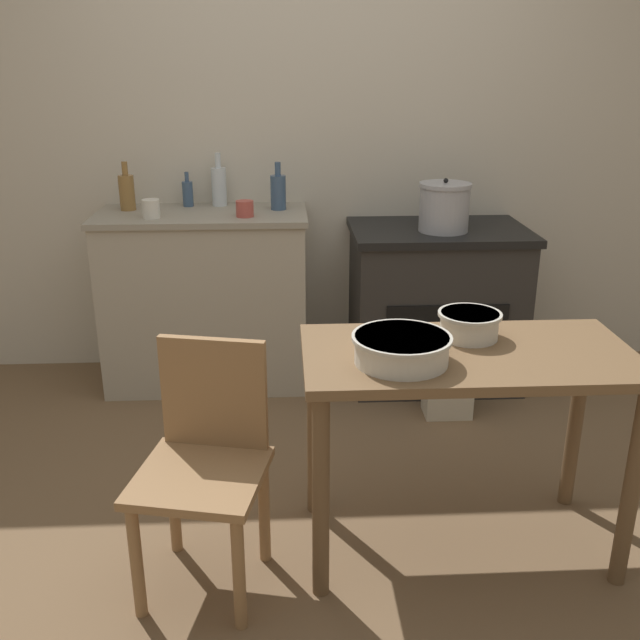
% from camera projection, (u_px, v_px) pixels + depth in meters
% --- Properties ---
extents(ground_plane, '(14.00, 14.00, 0.00)m').
position_uv_depth(ground_plane, '(327.00, 512.00, 2.81)').
color(ground_plane, brown).
extents(wall_back, '(8.00, 0.07, 2.55)m').
position_uv_depth(wall_back, '(310.00, 139.00, 3.86)').
color(wall_back, beige).
rests_on(wall_back, ground_plane).
extents(counter_cabinet, '(1.08, 0.55, 0.94)m').
position_uv_depth(counter_cabinet, '(206.00, 299.00, 3.83)').
color(counter_cabinet, '#B2A893').
rests_on(counter_cabinet, ground_plane).
extents(stove, '(0.92, 0.64, 0.85)m').
position_uv_depth(stove, '(435.00, 305.00, 3.86)').
color(stove, '#2D2B28').
rests_on(stove, ground_plane).
extents(work_table, '(1.11, 0.56, 0.77)m').
position_uv_depth(work_table, '(466.00, 386.00, 2.41)').
color(work_table, brown).
rests_on(work_table, ground_plane).
extents(chair, '(0.48, 0.48, 0.83)m').
position_uv_depth(chair, '(206.00, 459.00, 2.33)').
color(chair, '#997047').
rests_on(chair, ground_plane).
extents(flour_sack, '(0.23, 0.16, 0.34)m').
position_uv_depth(flour_sack, '(448.00, 383.00, 3.53)').
color(flour_sack, beige).
rests_on(flour_sack, ground_plane).
extents(stock_pot, '(0.26, 0.26, 0.27)m').
position_uv_depth(stock_pot, '(444.00, 207.00, 3.60)').
color(stock_pot, '#A8A8AD').
rests_on(stock_pot, stove).
extents(mixing_bowl_large, '(0.32, 0.32, 0.09)m').
position_uv_depth(mixing_bowl_large, '(401.00, 348.00, 2.26)').
color(mixing_bowl_large, silver).
rests_on(mixing_bowl_large, work_table).
extents(mixing_bowl_small, '(0.22, 0.22, 0.09)m').
position_uv_depth(mixing_bowl_small, '(469.00, 324.00, 2.47)').
color(mixing_bowl_small, silver).
rests_on(mixing_bowl_small, work_table).
extents(bottle_far_left, '(0.08, 0.08, 0.28)m').
position_uv_depth(bottle_far_left, '(219.00, 185.00, 3.80)').
color(bottle_far_left, silver).
rests_on(bottle_far_left, counter_cabinet).
extents(bottle_left, '(0.06, 0.06, 0.18)m').
position_uv_depth(bottle_left, '(188.00, 193.00, 3.80)').
color(bottle_left, '#3D5675').
rests_on(bottle_left, counter_cabinet).
extents(bottle_mid_left, '(0.08, 0.08, 0.25)m').
position_uv_depth(bottle_mid_left, '(278.00, 191.00, 3.71)').
color(bottle_mid_left, '#3D5675').
rests_on(bottle_mid_left, counter_cabinet).
extents(bottle_center_left, '(0.08, 0.08, 0.25)m').
position_uv_depth(bottle_center_left, '(127.00, 192.00, 3.69)').
color(bottle_center_left, olive).
rests_on(bottle_center_left, counter_cabinet).
extents(cup_center, '(0.09, 0.09, 0.08)m').
position_uv_depth(cup_center, '(245.00, 209.00, 3.55)').
color(cup_center, '#B74C42').
rests_on(cup_center, counter_cabinet).
extents(cup_center_right, '(0.09, 0.09, 0.09)m').
position_uv_depth(cup_center_right, '(151.00, 209.00, 3.52)').
color(cup_center_right, silver).
rests_on(cup_center_right, counter_cabinet).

